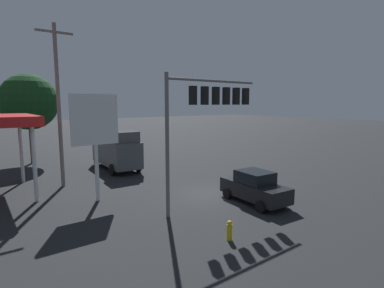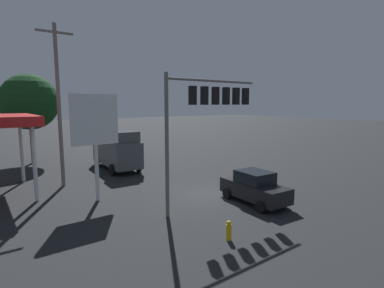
{
  "view_description": "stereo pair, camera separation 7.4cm",
  "coord_description": "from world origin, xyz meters",
  "views": [
    {
      "loc": [
        12.28,
        14.56,
        5.93
      ],
      "look_at": [
        0.0,
        -2.0,
        3.12
      ],
      "focal_mm": 28.0,
      "sensor_mm": 36.0,
      "label": 1
    },
    {
      "loc": [
        12.22,
        14.61,
        5.93
      ],
      "look_at": [
        0.0,
        -2.0,
        3.12
      ],
      "focal_mm": 28.0,
      "sensor_mm": 36.0,
      "label": 2
    }
  ],
  "objects": [
    {
      "name": "sedan_waiting",
      "position": [
        -1.08,
        2.83,
        0.95
      ],
      "size": [
        2.3,
        4.52,
        1.93
      ],
      "rotation": [
        0.0,
        0.0,
        1.5
      ],
      "color": "black",
      "rests_on": "ground"
    },
    {
      "name": "traffic_signal_assembly",
      "position": [
        1.6,
        1.64,
        5.78
      ],
      "size": [
        6.27,
        0.43,
        7.46
      ],
      "color": "slate",
      "rests_on": "ground"
    },
    {
      "name": "street_tree",
      "position": [
        7.55,
        -18.62,
        6.04
      ],
      "size": [
        5.44,
        5.44,
        8.77
      ],
      "color": "#4C331E",
      "rests_on": "ground"
    },
    {
      "name": "ground_plane",
      "position": [
        0.0,
        0.0,
        0.0
      ],
      "size": [
        200.0,
        200.0,
        0.0
      ],
      "primitive_type": "plane",
      "color": "black"
    },
    {
      "name": "utility_pole",
      "position": [
        7.24,
        -7.86,
        5.95
      ],
      "size": [
        2.4,
        0.26,
        11.3
      ],
      "color": "slate",
      "rests_on": "ground"
    },
    {
      "name": "price_sign",
      "position": [
        6.34,
        -3.17,
        4.7
      ],
      "size": [
        2.79,
        0.27,
        6.47
      ],
      "color": "silver",
      "rests_on": "ground"
    },
    {
      "name": "fire_hydrant",
      "position": [
        3.59,
        5.58,
        0.44
      ],
      "size": [
        0.24,
        0.24,
        0.88
      ],
      "color": "gold",
      "rests_on": "ground"
    },
    {
      "name": "delivery_truck",
      "position": [
        1.94,
        -10.74,
        1.69
      ],
      "size": [
        2.81,
        6.9,
        3.58
      ],
      "rotation": [
        0.0,
        0.0,
        1.52
      ],
      "color": "#474C51",
      "rests_on": "ground"
    }
  ]
}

